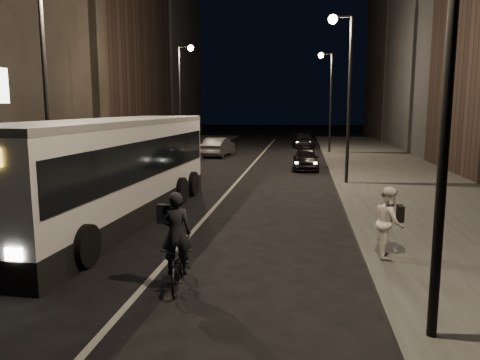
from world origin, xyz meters
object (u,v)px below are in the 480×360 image
(streetlight_right_far, at_px, (328,89))
(streetlight_left_far, at_px, (183,87))
(car_mid, at_px, (218,147))
(streetlight_right_near, at_px, (435,10))
(car_near, at_px, (306,159))
(city_bus, at_px, (112,167))
(streetlight_right_mid, at_px, (344,77))
(cyclist_on_bicycle, at_px, (178,256))
(streetlight_left_near, at_px, (51,65))
(pedestrian_woman, at_px, (389,222))
(car_far, at_px, (303,140))

(streetlight_right_far, height_order, streetlight_left_far, same)
(streetlight_left_far, relative_size, car_mid, 1.77)
(streetlight_right_near, bearing_deg, car_near, 94.52)
(city_bus, bearing_deg, streetlight_right_mid, 48.22)
(streetlight_right_near, height_order, streetlight_right_far, same)
(cyclist_on_bicycle, bearing_deg, streetlight_right_mid, 64.52)
(streetlight_left_near, distance_m, city_bus, 4.19)
(streetlight_left_far, height_order, pedestrian_woman, streetlight_left_far)
(streetlight_right_mid, xyz_separation_m, car_far, (-1.90, 22.17, -4.68))
(car_mid, bearing_deg, streetlight_right_mid, 129.52)
(streetlight_right_far, xyz_separation_m, car_near, (-1.73, -10.11, -4.69))
(car_near, height_order, car_mid, car_mid)
(streetlight_right_near, distance_m, car_far, 38.50)
(streetlight_left_near, xyz_separation_m, pedestrian_woman, (10.93, -3.81, -4.30))
(streetlight_left_far, bearing_deg, cyclist_on_bicycle, -75.80)
(cyclist_on_bicycle, bearing_deg, streetlight_right_near, -29.88)
(streetlight_right_mid, height_order, streetlight_left_far, same)
(streetlight_left_far, xyz_separation_m, car_mid, (2.05, 2.96, -4.61))
(car_mid, xyz_separation_m, car_far, (6.72, 9.21, -0.07))
(cyclist_on_bicycle, bearing_deg, streetlight_right_far, 73.79)
(streetlight_left_far, xyz_separation_m, cyclist_on_bicycle, (6.11, -24.13, -4.64))
(streetlight_right_near, bearing_deg, streetlight_left_far, 112.30)
(streetlight_left_near, distance_m, pedestrian_woman, 12.35)
(car_near, bearing_deg, car_mid, 133.17)
(streetlight_right_far, distance_m, cyclist_on_bicycle, 30.83)
(streetlight_left_near, xyz_separation_m, car_near, (8.93, 13.89, -4.69))
(car_mid, bearing_deg, city_bus, 96.61)
(streetlight_left_far, bearing_deg, pedestrian_woman, -63.38)
(streetlight_right_mid, height_order, streetlight_right_far, same)
(car_near, bearing_deg, pedestrian_woman, -84.59)
(cyclist_on_bicycle, distance_m, car_near, 20.22)
(pedestrian_woman, bearing_deg, streetlight_right_mid, 3.72)
(cyclist_on_bicycle, xyz_separation_m, car_mid, (-4.06, 27.10, 0.03))
(streetlight_right_near, height_order, streetlight_right_mid, same)
(streetlight_left_far, relative_size, car_near, 2.07)
(streetlight_right_mid, relative_size, streetlight_right_far, 1.00)
(car_mid, bearing_deg, streetlight_left_near, 90.33)
(streetlight_right_far, xyz_separation_m, streetlight_left_far, (-10.66, -6.00, 0.00))
(streetlight_right_far, distance_m, streetlight_left_near, 26.26)
(streetlight_left_near, bearing_deg, streetlight_right_near, -36.88)
(pedestrian_woman, height_order, car_far, pedestrian_woman)
(streetlight_right_mid, height_order, car_far, streetlight_right_mid)
(streetlight_left_near, bearing_deg, pedestrian_woman, -19.20)
(cyclist_on_bicycle, distance_m, car_mid, 27.40)
(streetlight_left_far, distance_m, car_near, 10.89)
(car_near, bearing_deg, streetlight_right_mid, -74.65)
(city_bus, xyz_separation_m, car_mid, (-0.26, 21.53, -1.15))
(streetlight_left_far, distance_m, pedestrian_woman, 24.77)
(cyclist_on_bicycle, relative_size, pedestrian_woman, 1.20)
(streetlight_right_mid, bearing_deg, city_bus, -134.29)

